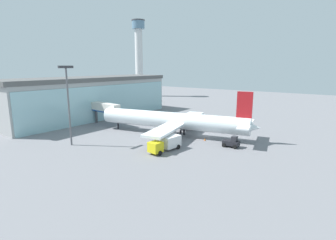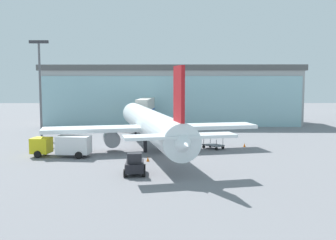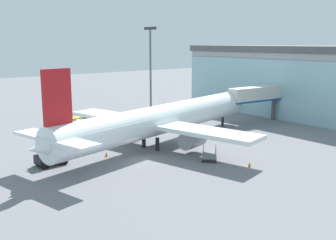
# 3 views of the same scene
# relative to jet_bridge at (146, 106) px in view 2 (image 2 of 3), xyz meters

# --- Properties ---
(ground) EXTENTS (240.00, 240.00, 0.00)m
(ground) POSITION_rel_jet_bridge_xyz_m (5.13, -28.59, -4.65)
(ground) COLOR slate
(terminal_building) EXTENTS (55.86, 16.48, 12.75)m
(terminal_building) POSITION_rel_jet_bridge_xyz_m (5.13, 12.18, 1.72)
(terminal_building) COLOR #A3A3A3
(terminal_building) RESTS_ON ground
(jet_bridge) EXTENTS (3.30, 11.44, 6.05)m
(jet_bridge) POSITION_rel_jet_bridge_xyz_m (0.00, 0.00, 0.00)
(jet_bridge) COLOR beige
(jet_bridge) RESTS_ON ground
(apron_light_mast) EXTENTS (3.20, 0.40, 16.13)m
(apron_light_mast) POSITION_rel_jet_bridge_xyz_m (-17.29, -9.55, 5.10)
(apron_light_mast) COLOR #59595E
(apron_light_mast) RESTS_ON ground
(airplane) EXTENTS (28.96, 39.44, 10.89)m
(airplane) POSITION_rel_jet_bridge_xyz_m (1.79, -22.13, -1.21)
(airplane) COLOR white
(airplane) RESTS_ON ground
(catering_truck) EXTENTS (7.51, 3.21, 2.65)m
(catering_truck) POSITION_rel_jet_bridge_xyz_m (-8.90, -27.65, -3.19)
(catering_truck) COLOR yellow
(catering_truck) RESTS_ON ground
(baggage_cart) EXTENTS (3.10, 3.12, 1.50)m
(baggage_cart) POSITION_rel_jet_bridge_xyz_m (10.45, -21.91, -4.15)
(baggage_cart) COLOR slate
(baggage_cart) RESTS_ON ground
(pushback_tug) EXTENTS (2.30, 3.28, 2.30)m
(pushback_tug) POSITION_rel_jet_bridge_xyz_m (0.73, -37.02, -3.68)
(pushback_tug) COLOR black
(pushback_tug) RESTS_ON ground
(safety_cone_nose) EXTENTS (0.36, 0.36, 0.55)m
(safety_cone_nose) POSITION_rel_jet_bridge_xyz_m (1.74, -30.47, -4.38)
(safety_cone_nose) COLOR orange
(safety_cone_nose) RESTS_ON ground
(safety_cone_wingtip) EXTENTS (0.36, 0.36, 0.55)m
(safety_cone_wingtip) POSITION_rel_jet_bridge_xyz_m (15.11, -20.41, -4.38)
(safety_cone_wingtip) COLOR orange
(safety_cone_wingtip) RESTS_ON ground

